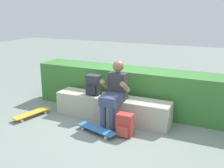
% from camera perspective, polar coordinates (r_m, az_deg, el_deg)
% --- Properties ---
extents(ground_plane, '(24.00, 24.00, 0.00)m').
position_cam_1_polar(ground_plane, '(5.08, -1.91, -9.06)').
color(ground_plane, gray).
extents(bench_main, '(2.34, 0.46, 0.47)m').
position_cam_1_polar(bench_main, '(5.32, -0.01, -5.14)').
color(bench_main, '#AEAE9A').
rests_on(bench_main, ground).
extents(person_skater, '(0.49, 0.62, 1.22)m').
position_cam_1_polar(person_skater, '(4.93, 0.62, -1.58)').
color(person_skater, '#333338').
rests_on(person_skater, ground).
extents(skateboard_near_person, '(0.82, 0.41, 0.09)m').
position_cam_1_polar(skateboard_near_person, '(4.80, -3.28, -9.62)').
color(skateboard_near_person, teal).
rests_on(skateboard_near_person, ground).
extents(skateboard_beside_bench, '(0.39, 0.82, 0.09)m').
position_cam_1_polar(skateboard_beside_bench, '(5.71, -16.85, -6.06)').
color(skateboard_beside_bench, gold).
rests_on(skateboard_beside_bench, ground).
extents(backpack_on_bench, '(0.28, 0.23, 0.40)m').
position_cam_1_polar(backpack_on_bench, '(5.35, -4.00, -0.24)').
color(backpack_on_bench, '#333338').
rests_on(backpack_on_bench, bench_main).
extents(backpack_on_ground, '(0.28, 0.23, 0.40)m').
position_cam_1_polar(backpack_on_ground, '(4.66, 2.76, -8.83)').
color(backpack_on_ground, '#B23833').
rests_on(backpack_on_ground, ground).
extents(hedge_row, '(4.77, 0.69, 0.91)m').
position_cam_1_polar(hedge_row, '(5.71, 6.32, -1.41)').
color(hedge_row, '#3B7A34').
rests_on(hedge_row, ground).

